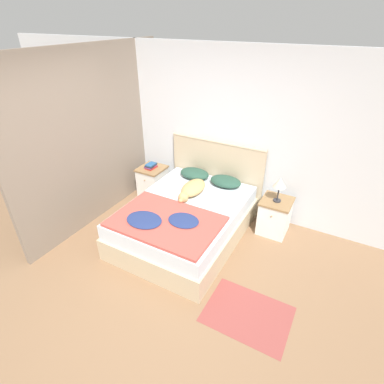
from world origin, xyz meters
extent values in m
plane|color=#896647|center=(0.00, 0.00, 0.00)|extent=(16.00, 16.00, 0.00)
cube|color=silver|center=(0.00, 2.13, 1.27)|extent=(9.00, 0.06, 2.55)
cube|color=gray|center=(-1.65, 1.05, 1.27)|extent=(0.06, 3.10, 2.55)
cube|color=#C6B28E|center=(-0.13, 1.03, 0.17)|extent=(1.52, 2.01, 0.33)
cube|color=silver|center=(-0.13, 1.03, 0.44)|extent=(1.46, 1.95, 0.22)
cube|color=#C6B28E|center=(-0.13, 2.06, 0.57)|extent=(1.60, 0.04, 1.14)
cylinder|color=#C6B28E|center=(-0.13, 2.06, 1.14)|extent=(1.60, 0.06, 0.06)
cube|color=white|center=(-1.23, 1.77, 0.26)|extent=(0.41, 0.43, 0.52)
cube|color=#937047|center=(-1.23, 1.77, 0.53)|extent=(0.44, 0.45, 0.03)
sphere|color=#937047|center=(-1.23, 1.55, 0.40)|extent=(0.02, 0.02, 0.02)
cube|color=white|center=(0.98, 1.77, 0.26)|extent=(0.41, 0.43, 0.52)
cube|color=#937047|center=(0.98, 1.77, 0.53)|extent=(0.44, 0.45, 0.03)
sphere|color=#937047|center=(0.98, 1.55, 0.40)|extent=(0.02, 0.02, 0.02)
ellipsoid|color=#284C3D|center=(-0.40, 1.81, 0.62)|extent=(0.50, 0.34, 0.14)
ellipsoid|color=#284C3D|center=(0.15, 1.81, 0.62)|extent=(0.50, 0.34, 0.14)
cube|color=#BC4C42|center=(-0.13, 0.54, 0.57)|extent=(1.37, 0.93, 0.04)
ellipsoid|color=navy|center=(-0.37, 0.40, 0.60)|extent=(0.48, 0.37, 0.03)
ellipsoid|color=navy|center=(0.08, 0.63, 0.60)|extent=(0.41, 0.33, 0.03)
ellipsoid|color=tan|center=(-0.18, 1.38, 0.63)|extent=(0.30, 0.52, 0.16)
sphere|color=tan|center=(-0.18, 1.08, 0.62)|extent=(0.15, 0.15, 0.15)
ellipsoid|color=tan|center=(-0.18, 1.02, 0.61)|extent=(0.07, 0.08, 0.06)
cone|color=tan|center=(-0.23, 1.09, 0.68)|extent=(0.05, 0.05, 0.05)
cone|color=tan|center=(-0.14, 1.09, 0.68)|extent=(0.05, 0.05, 0.05)
ellipsoid|color=tan|center=(-0.14, 1.60, 0.59)|extent=(0.17, 0.24, 0.06)
cube|color=#AD2D28|center=(-1.23, 1.76, 0.56)|extent=(0.14, 0.20, 0.03)
cube|color=#703D7F|center=(-1.24, 1.75, 0.58)|extent=(0.15, 0.20, 0.02)
cube|color=#232328|center=(-1.24, 1.76, 0.60)|extent=(0.15, 0.21, 0.02)
cube|color=#285689|center=(-1.23, 1.76, 0.62)|extent=(0.13, 0.18, 0.02)
cylinder|color=#2D2D33|center=(0.98, 1.76, 0.56)|extent=(0.11, 0.11, 0.02)
cylinder|color=#2D2D33|center=(0.98, 1.76, 0.67)|extent=(0.02, 0.02, 0.21)
cone|color=beige|center=(0.98, 1.76, 0.85)|extent=(0.19, 0.19, 0.14)
cube|color=#93423D|center=(1.17, 0.16, 0.00)|extent=(0.92, 0.70, 0.00)
camera|label=1|loc=(1.67, -2.02, 2.86)|focal=28.00mm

